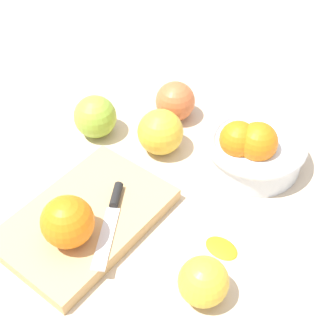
{
  "coord_description": "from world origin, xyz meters",
  "views": [
    {
      "loc": [
        0.38,
        0.39,
        0.57
      ],
      "look_at": [
        0.01,
        0.02,
        0.04
      ],
      "focal_mm": 49.76,
      "sensor_mm": 36.0,
      "label": 1
    }
  ],
  "objects_px": {
    "knife": "(112,213)",
    "cutting_board": "(86,219)",
    "orange_on_board": "(68,222)",
    "apple_back_right": "(203,282)",
    "apple_front_left_2": "(160,132)",
    "apple_front_left": "(175,101)",
    "apple_front_center": "(95,117)",
    "bowl": "(253,148)"
  },
  "relations": [
    {
      "from": "orange_on_board",
      "to": "apple_front_center",
      "type": "relative_size",
      "value": 0.97
    },
    {
      "from": "apple_front_left",
      "to": "knife",
      "type": "bearing_deg",
      "value": 24.42
    },
    {
      "from": "apple_front_center",
      "to": "apple_back_right",
      "type": "height_order",
      "value": "apple_front_center"
    },
    {
      "from": "bowl",
      "to": "knife",
      "type": "distance_m",
      "value": 0.26
    },
    {
      "from": "apple_front_left_2",
      "to": "apple_back_right",
      "type": "xyz_separation_m",
      "value": [
        0.16,
        0.25,
        -0.01
      ]
    },
    {
      "from": "apple_front_left",
      "to": "apple_back_right",
      "type": "distance_m",
      "value": 0.38
    },
    {
      "from": "apple_front_left",
      "to": "apple_front_left_2",
      "type": "distance_m",
      "value": 0.1
    },
    {
      "from": "apple_front_left_2",
      "to": "apple_back_right",
      "type": "distance_m",
      "value": 0.3
    },
    {
      "from": "bowl",
      "to": "apple_front_center",
      "type": "relative_size",
      "value": 2.22
    },
    {
      "from": "bowl",
      "to": "apple_back_right",
      "type": "distance_m",
      "value": 0.27
    },
    {
      "from": "bowl",
      "to": "apple_front_left",
      "type": "relative_size",
      "value": 2.3
    },
    {
      "from": "cutting_board",
      "to": "knife",
      "type": "relative_size",
      "value": 1.93
    },
    {
      "from": "knife",
      "to": "apple_front_center",
      "type": "bearing_deg",
      "value": -122.5
    },
    {
      "from": "apple_front_left",
      "to": "bowl",
      "type": "bearing_deg",
      "value": 89.65
    },
    {
      "from": "apple_front_left",
      "to": "apple_back_right",
      "type": "height_order",
      "value": "apple_front_left"
    },
    {
      "from": "apple_back_right",
      "to": "bowl",
      "type": "bearing_deg",
      "value": -156.17
    },
    {
      "from": "apple_front_left_2",
      "to": "apple_back_right",
      "type": "height_order",
      "value": "apple_front_left_2"
    },
    {
      "from": "apple_front_left",
      "to": "apple_front_center",
      "type": "xyz_separation_m",
      "value": [
        0.14,
        -0.07,
        0.0
      ]
    },
    {
      "from": "apple_front_center",
      "to": "knife",
      "type": "bearing_deg",
      "value": 57.5
    },
    {
      "from": "apple_front_left",
      "to": "apple_front_left_2",
      "type": "relative_size",
      "value": 0.93
    },
    {
      "from": "orange_on_board",
      "to": "apple_back_right",
      "type": "distance_m",
      "value": 0.2
    },
    {
      "from": "orange_on_board",
      "to": "apple_back_right",
      "type": "xyz_separation_m",
      "value": [
        -0.08,
        0.19,
        -0.03
      ]
    },
    {
      "from": "cutting_board",
      "to": "apple_front_left_2",
      "type": "distance_m",
      "value": 0.2
    },
    {
      "from": "orange_on_board",
      "to": "knife",
      "type": "relative_size",
      "value": 0.57
    },
    {
      "from": "orange_on_board",
      "to": "apple_front_left",
      "type": "xyz_separation_m",
      "value": [
        -0.32,
        -0.11,
        -0.02
      ]
    },
    {
      "from": "knife",
      "to": "apple_front_left",
      "type": "relative_size",
      "value": 1.76
    },
    {
      "from": "orange_on_board",
      "to": "apple_front_left_2",
      "type": "bearing_deg",
      "value": -165.64
    },
    {
      "from": "bowl",
      "to": "orange_on_board",
      "type": "bearing_deg",
      "value": -13.54
    },
    {
      "from": "bowl",
      "to": "apple_front_left_2",
      "type": "distance_m",
      "value": 0.16
    },
    {
      "from": "apple_front_left",
      "to": "apple_front_center",
      "type": "bearing_deg",
      "value": -27.01
    },
    {
      "from": "cutting_board",
      "to": "apple_front_center",
      "type": "distance_m",
      "value": 0.21
    },
    {
      "from": "apple_front_left_2",
      "to": "orange_on_board",
      "type": "bearing_deg",
      "value": 14.36
    },
    {
      "from": "cutting_board",
      "to": "apple_front_left",
      "type": "height_order",
      "value": "apple_front_left"
    },
    {
      "from": "bowl",
      "to": "apple_front_left",
      "type": "bearing_deg",
      "value": -90.35
    },
    {
      "from": "knife",
      "to": "apple_front_center",
      "type": "relative_size",
      "value": 1.71
    },
    {
      "from": "apple_front_left_2",
      "to": "apple_back_right",
      "type": "relative_size",
      "value": 1.18
    },
    {
      "from": "knife",
      "to": "cutting_board",
      "type": "bearing_deg",
      "value": -47.18
    },
    {
      "from": "cutting_board",
      "to": "apple_back_right",
      "type": "height_order",
      "value": "apple_back_right"
    },
    {
      "from": "apple_front_left_2",
      "to": "apple_front_center",
      "type": "bearing_deg",
      "value": -65.4
    },
    {
      "from": "knife",
      "to": "apple_back_right",
      "type": "distance_m",
      "value": 0.18
    },
    {
      "from": "apple_back_right",
      "to": "cutting_board",
      "type": "bearing_deg",
      "value": -80.57
    },
    {
      "from": "apple_front_center",
      "to": "apple_back_right",
      "type": "xyz_separation_m",
      "value": [
        0.11,
        0.36,
        -0.0
      ]
    }
  ]
}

